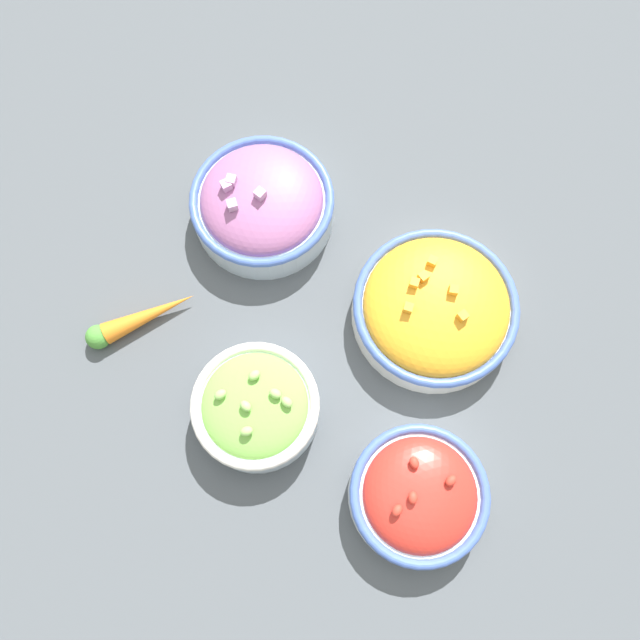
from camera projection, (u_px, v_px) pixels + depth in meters
The scene contains 6 objects.
ground_plane at pixel (320, 327), 0.83m from camera, with size 3.00×3.00×0.00m, color #4C5156.
bowl_red_onion at pixel (262, 203), 0.84m from camera, with size 0.19×0.19×0.09m.
bowl_squash at pixel (435, 308), 0.80m from camera, with size 0.21×0.21×0.08m.
bowl_lettuce at pixel (256, 407), 0.76m from camera, with size 0.16×0.16×0.08m.
bowl_cherry_tomatoes at pixel (419, 495), 0.73m from camera, with size 0.16×0.16×0.07m.
loose_carrot at pixel (138, 320), 0.81m from camera, with size 0.11×0.13×0.03m.
Camera 1 is at (-0.10, 0.20, 0.79)m, focal length 35.00 mm.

